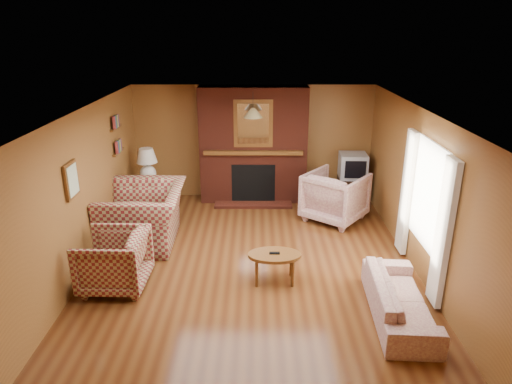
{
  "coord_description": "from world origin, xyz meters",
  "views": [
    {
      "loc": [
        0.07,
        -6.2,
        3.55
      ],
      "look_at": [
        0.06,
        0.6,
        1.05
      ],
      "focal_mm": 32.0,
      "sensor_mm": 36.0,
      "label": 1
    }
  ],
  "objects_px": {
    "coffee_table": "(274,258)",
    "table_lamp": "(147,163)",
    "fireplace": "(253,146)",
    "crt_tv": "(353,166)",
    "plaid_loveseat": "(144,216)",
    "floral_sofa": "(400,299)",
    "side_table": "(150,195)",
    "tv_stand": "(351,190)",
    "floral_armchair": "(335,196)",
    "plaid_armchair": "(114,261)"
  },
  "relations": [
    {
      "from": "coffee_table",
      "to": "table_lamp",
      "type": "height_order",
      "value": "table_lamp"
    },
    {
      "from": "fireplace",
      "to": "crt_tv",
      "type": "relative_size",
      "value": 4.21
    },
    {
      "from": "plaid_loveseat",
      "to": "floral_sofa",
      "type": "xyz_separation_m",
      "value": [
        3.75,
        -2.13,
        -0.24
      ]
    },
    {
      "from": "floral_sofa",
      "to": "table_lamp",
      "type": "height_order",
      "value": "table_lamp"
    },
    {
      "from": "crt_tv",
      "to": "floral_sofa",
      "type": "bearing_deg",
      "value": -92.15
    },
    {
      "from": "floral_sofa",
      "to": "coffee_table",
      "type": "distance_m",
      "value": 1.79
    },
    {
      "from": "side_table",
      "to": "tv_stand",
      "type": "bearing_deg",
      "value": 4.82
    },
    {
      "from": "plaid_loveseat",
      "to": "floral_armchair",
      "type": "xyz_separation_m",
      "value": [
        3.42,
        0.98,
        -0.02
      ]
    },
    {
      "from": "plaid_armchair",
      "to": "side_table",
      "type": "relative_size",
      "value": 1.52
    },
    {
      "from": "floral_armchair",
      "to": "crt_tv",
      "type": "height_order",
      "value": "crt_tv"
    },
    {
      "from": "tv_stand",
      "to": "fireplace",
      "type": "bearing_deg",
      "value": 171.6
    },
    {
      "from": "fireplace",
      "to": "coffee_table",
      "type": "bearing_deg",
      "value": -84.38
    },
    {
      "from": "tv_stand",
      "to": "crt_tv",
      "type": "relative_size",
      "value": 0.99
    },
    {
      "from": "fireplace",
      "to": "table_lamp",
      "type": "height_order",
      "value": "fireplace"
    },
    {
      "from": "side_table",
      "to": "crt_tv",
      "type": "bearing_deg",
      "value": 4.74
    },
    {
      "from": "side_table",
      "to": "table_lamp",
      "type": "bearing_deg",
      "value": 0.0
    },
    {
      "from": "floral_sofa",
      "to": "table_lamp",
      "type": "relative_size",
      "value": 2.59
    },
    {
      "from": "plaid_armchair",
      "to": "tv_stand",
      "type": "bearing_deg",
      "value": 130.79
    },
    {
      "from": "plaid_loveseat",
      "to": "plaid_armchair",
      "type": "distance_m",
      "value": 1.44
    },
    {
      "from": "coffee_table",
      "to": "floral_armchair",
      "type": "bearing_deg",
      "value": 61.26
    },
    {
      "from": "coffee_table",
      "to": "crt_tv",
      "type": "relative_size",
      "value": 1.35
    },
    {
      "from": "fireplace",
      "to": "plaid_loveseat",
      "type": "relative_size",
      "value": 1.59
    },
    {
      "from": "side_table",
      "to": "crt_tv",
      "type": "xyz_separation_m",
      "value": [
        4.15,
        0.34,
        0.51
      ]
    },
    {
      "from": "plaid_armchair",
      "to": "floral_armchair",
      "type": "height_order",
      "value": "floral_armchair"
    },
    {
      "from": "plaid_loveseat",
      "to": "plaid_armchair",
      "type": "relative_size",
      "value": 1.65
    },
    {
      "from": "fireplace",
      "to": "coffee_table",
      "type": "relative_size",
      "value": 3.12
    },
    {
      "from": "floral_sofa",
      "to": "crt_tv",
      "type": "bearing_deg",
      "value": 1.25
    },
    {
      "from": "floral_armchair",
      "to": "plaid_armchair",
      "type": "bearing_deg",
      "value": 72.53
    },
    {
      "from": "fireplace",
      "to": "side_table",
      "type": "distance_m",
      "value": 2.34
    },
    {
      "from": "tv_stand",
      "to": "crt_tv",
      "type": "height_order",
      "value": "crt_tv"
    },
    {
      "from": "fireplace",
      "to": "table_lamp",
      "type": "relative_size",
      "value": 3.58
    },
    {
      "from": "floral_armchair",
      "to": "side_table",
      "type": "xyz_separation_m",
      "value": [
        -3.67,
        0.53,
        -0.17
      ]
    },
    {
      "from": "plaid_armchair",
      "to": "table_lamp",
      "type": "relative_size",
      "value": 1.36
    },
    {
      "from": "fireplace",
      "to": "floral_sofa",
      "type": "relative_size",
      "value": 1.38
    },
    {
      "from": "floral_sofa",
      "to": "coffee_table",
      "type": "relative_size",
      "value": 2.26
    },
    {
      "from": "plaid_armchair",
      "to": "crt_tv",
      "type": "relative_size",
      "value": 1.6
    },
    {
      "from": "coffee_table",
      "to": "table_lamp",
      "type": "relative_size",
      "value": 1.15
    },
    {
      "from": "coffee_table",
      "to": "table_lamp",
      "type": "bearing_deg",
      "value": 130.98
    },
    {
      "from": "plaid_loveseat",
      "to": "crt_tv",
      "type": "distance_m",
      "value": 4.33
    },
    {
      "from": "floral_sofa",
      "to": "tv_stand",
      "type": "xyz_separation_m",
      "value": [
        0.15,
        4.0,
        0.03
      ]
    },
    {
      "from": "table_lamp",
      "to": "floral_armchair",
      "type": "bearing_deg",
      "value": -8.29
    },
    {
      "from": "coffee_table",
      "to": "side_table",
      "type": "bearing_deg",
      "value": 130.98
    },
    {
      "from": "plaid_loveseat",
      "to": "side_table",
      "type": "bearing_deg",
      "value": -172.21
    },
    {
      "from": "plaid_loveseat",
      "to": "plaid_armchair",
      "type": "xyz_separation_m",
      "value": [
        -0.1,
        -1.43,
        -0.07
      ]
    },
    {
      "from": "plaid_loveseat",
      "to": "coffee_table",
      "type": "height_order",
      "value": "plaid_loveseat"
    },
    {
      "from": "tv_stand",
      "to": "crt_tv",
      "type": "distance_m",
      "value": 0.53
    },
    {
      "from": "coffee_table",
      "to": "crt_tv",
      "type": "bearing_deg",
      "value": 61.24
    },
    {
      "from": "plaid_armchair",
      "to": "coffee_table",
      "type": "xyz_separation_m",
      "value": [
        2.28,
        0.16,
        -0.03
      ]
    },
    {
      "from": "fireplace",
      "to": "crt_tv",
      "type": "xyz_separation_m",
      "value": [
        2.05,
        -0.19,
        -0.37
      ]
    },
    {
      "from": "fireplace",
      "to": "coffee_table",
      "type": "distance_m",
      "value": 3.44
    }
  ]
}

